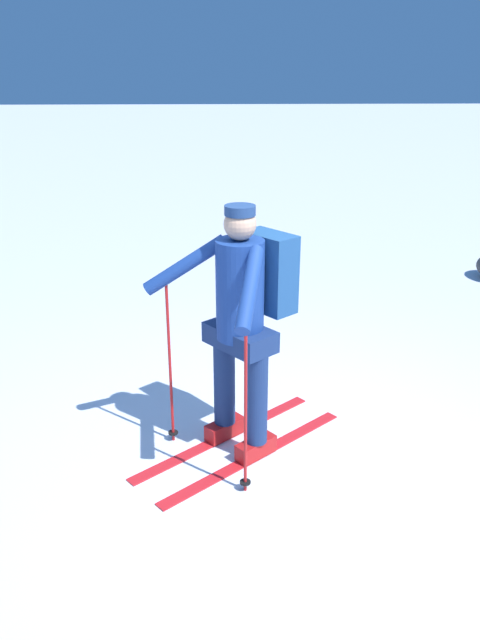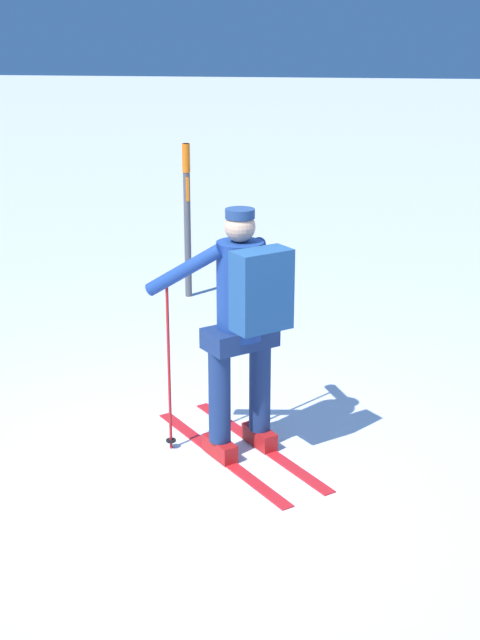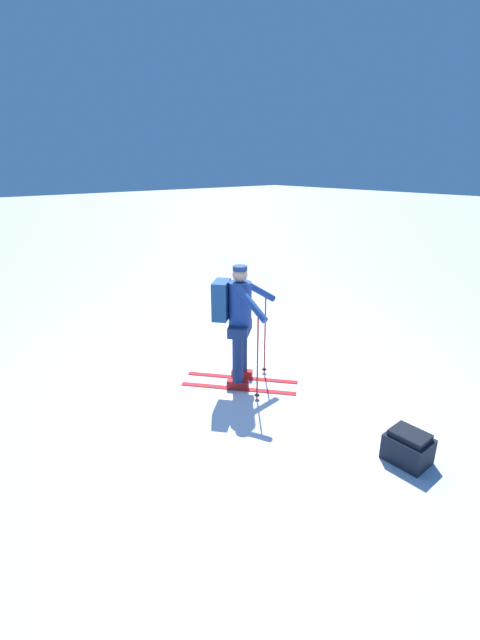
# 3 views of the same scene
# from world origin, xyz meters

# --- Properties ---
(ground_plane) EXTENTS (80.00, 80.00, 0.00)m
(ground_plane) POSITION_xyz_m (0.00, 0.00, 0.00)
(ground_plane) COLOR white
(skier) EXTENTS (1.36, 1.52, 1.72)m
(skier) POSITION_xyz_m (0.23, 0.27, 1.00)
(skier) COLOR red
(skier) RESTS_ON ground_plane
(dropped_backpack) EXTENTS (0.35, 0.44, 0.35)m
(dropped_backpack) POSITION_xyz_m (-0.06, 2.72, 0.17)
(dropped_backpack) COLOR black
(dropped_backpack) RESTS_ON ground_plane
(trail_marker) EXTENTS (0.09, 0.24, 1.64)m
(trail_marker) POSITION_xyz_m (-0.79, 3.84, 0.98)
(trail_marker) COLOR #4C4C51
(trail_marker) RESTS_ON ground_plane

